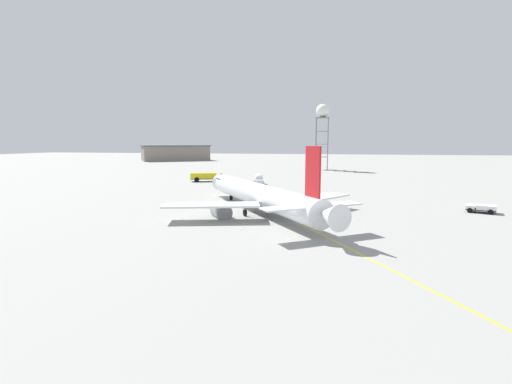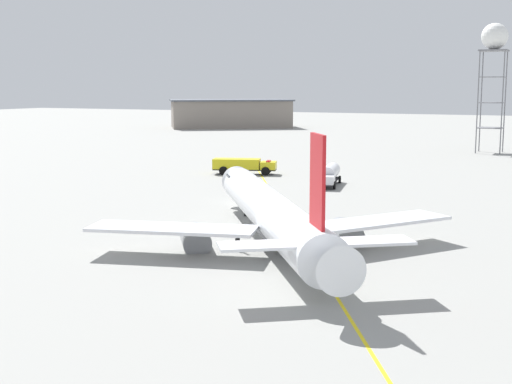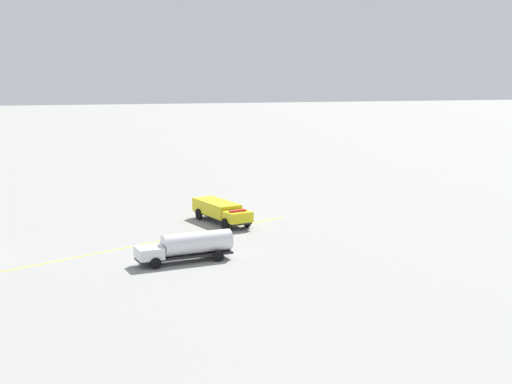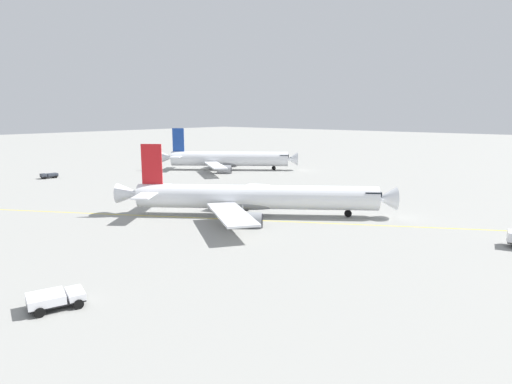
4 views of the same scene
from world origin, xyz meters
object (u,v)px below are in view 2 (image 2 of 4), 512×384
fire_tender_truck (243,165)px  radar_tower (494,43)px  fuel_tanker_truck (329,174)px  airliner_main (272,215)px

fire_tender_truck → radar_tower: 67.36m
fuel_tanker_truck → fire_tender_truck: size_ratio=0.92×
fuel_tanker_truck → fire_tender_truck: (6.29, 16.90, -0.05)m
airliner_main → radar_tower: bearing=-38.6°
airliner_main → radar_tower: radar_tower is taller
fuel_tanker_truck → fire_tender_truck: bearing=-122.5°
airliner_main → fuel_tanker_truck: 39.52m
fuel_tanker_truck → radar_tower: bearing=155.1°
airliner_main → radar_tower: (100.72, -5.84, 20.30)m
radar_tower → airliner_main: bearing=176.7°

